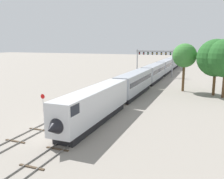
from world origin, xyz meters
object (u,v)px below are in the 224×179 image
(passenger_train, at_px, (166,66))
(signal_gantry, at_px, (155,56))
(trackside_tree_right, at_px, (185,56))
(stop_sign, at_px, (43,100))
(trackside_tree_mid, at_px, (216,58))

(passenger_train, bearing_deg, signal_gantry, -104.23)
(signal_gantry, xyz_separation_m, trackside_tree_right, (11.20, -22.24, 1.51))
(passenger_train, bearing_deg, stop_sign, -99.99)
(passenger_train, distance_m, trackside_tree_mid, 37.24)
(trackside_tree_mid, height_order, trackside_tree_right, trackside_tree_mid)
(stop_sign, bearing_deg, signal_gantry, 80.81)
(signal_gantry, distance_m, trackside_tree_right, 24.95)
(passenger_train, height_order, trackside_tree_mid, trackside_tree_mid)
(stop_sign, relative_size, trackside_tree_mid, 0.25)
(passenger_train, distance_m, trackside_tree_right, 32.82)
(signal_gantry, distance_m, trackside_tree_mid, 30.33)
(signal_gantry, bearing_deg, trackside_tree_mid, -54.51)
(stop_sign, xyz_separation_m, trackside_tree_mid, (25.34, 23.22, 5.88))
(stop_sign, distance_m, trackside_tree_mid, 34.87)
(stop_sign, bearing_deg, passenger_train, 80.01)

